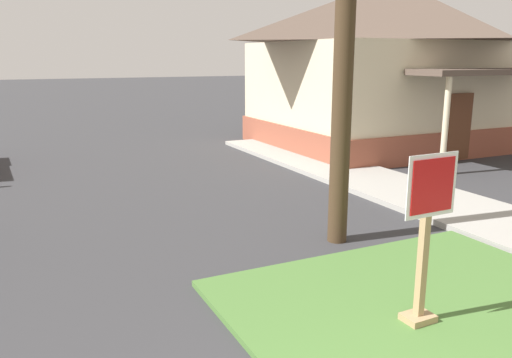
% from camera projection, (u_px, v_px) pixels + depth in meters
% --- Properties ---
extents(grass_corner_patch, '(4.86, 5.63, 0.08)m').
position_uv_depth(grass_corner_patch, '(484.00, 341.00, 5.68)').
color(grass_corner_patch, '#477033').
rests_on(grass_corner_patch, ground).
extents(sidewalk_strip, '(2.20, 18.17, 0.12)m').
position_uv_depth(sidewalk_strip, '(431.00, 200.00, 11.19)').
color(sidewalk_strip, '#9E9B93').
rests_on(sidewalk_strip, ground).
extents(stop_sign, '(0.71, 0.29, 2.00)m').
position_uv_depth(stop_sign, '(425.00, 244.00, 5.80)').
color(stop_sign, '#A3845B').
rests_on(stop_sign, grass_corner_patch).
extents(corner_house, '(8.65, 8.33, 5.65)m').
position_uv_depth(corner_house, '(389.00, 63.00, 18.03)').
color(corner_house, brown).
rests_on(corner_house, ground).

